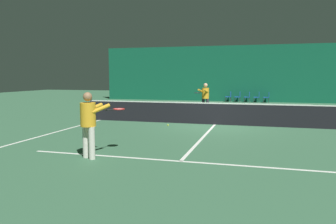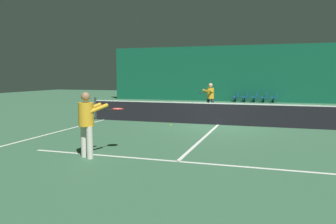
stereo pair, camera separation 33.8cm
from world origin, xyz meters
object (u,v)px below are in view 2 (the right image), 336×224
courtside_chair_4 (275,97)px  player_far (210,96)px  courtside_chair_1 (246,96)px  courtside_chair_2 (255,96)px  tennis_ball (171,125)px  player_near (88,120)px  courtside_chair_3 (265,97)px  courtside_chair_0 (236,96)px  tennis_net (218,113)px

courtside_chair_4 → player_far: bearing=-21.8°
courtside_chair_1 → courtside_chair_2: (0.74, 0.00, 0.00)m
courtside_chair_4 → tennis_ball: (-4.28, -13.89, -0.45)m
courtside_chair_2 → tennis_ball: courtside_chair_2 is taller
player_near → courtside_chair_1: 19.84m
player_near → courtside_chair_3: size_ratio=2.01×
courtside_chair_2 → courtside_chair_0: bearing=-90.0°
player_near → courtside_chair_2: (3.23, 19.68, -0.50)m
courtside_chair_3 → courtside_chair_4: size_ratio=1.00×
player_near → courtside_chair_0: size_ratio=2.01×
tennis_net → courtside_chair_4: 13.20m
courtside_chair_1 → courtside_chair_2: same height
courtside_chair_1 → courtside_chair_4: size_ratio=1.00×
courtside_chair_0 → courtside_chair_4: size_ratio=1.00×
tennis_net → courtside_chair_2: (0.93, 12.98, -0.03)m
player_far → courtside_chair_4: (3.53, 8.84, -0.51)m
player_far → courtside_chair_4: size_ratio=2.03×
courtside_chair_1 → player_near: bearing=-7.2°
player_near → courtside_chair_1: bearing=18.8°
player_near → courtside_chair_2: player_near is taller
player_far → courtside_chair_1: player_far is taller
tennis_ball → courtside_chair_0: bearing=84.7°
player_near → player_far: player_far is taller
courtside_chair_3 → courtside_chair_4: 0.74m
player_far → courtside_chair_0: player_far is taller
player_far → courtside_chair_1: size_ratio=2.03×
player_far → courtside_chair_3: 9.28m
courtside_chair_0 → courtside_chair_2: 1.49m
player_far → player_near: bearing=11.0°
courtside_chair_4 → tennis_net: bearing=-10.6°
courtside_chair_3 → player_far: bearing=-17.5°
courtside_chair_1 → player_far: bearing=-8.4°
player_far → tennis_ball: 5.20m
courtside_chair_1 → courtside_chair_3: bearing=90.0°
player_near → courtside_chair_4: player_near is taller
tennis_ball → courtside_chair_2: bearing=78.6°
player_far → courtside_chair_2: 9.08m
tennis_net → player_near: bearing=-108.9°
player_far → courtside_chair_0: 8.87m
courtside_chair_1 → tennis_ball: bearing=-8.4°
player_far → courtside_chair_1: bearing=-171.1°
courtside_chair_0 → player_far: bearing=-3.6°
tennis_net → courtside_chair_1: (0.18, 12.98, -0.03)m
player_far → courtside_chair_3: bearing=179.7°
courtside_chair_2 → tennis_ball: (-2.79, -13.89, -0.45)m
courtside_chair_3 → tennis_net: bearing=-7.3°
tennis_net → courtside_chair_0: 12.99m
player_near → courtside_chair_2: 19.95m
courtside_chair_0 → courtside_chair_2: bearing=90.0°
tennis_net → courtside_chair_3: tennis_net is taller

